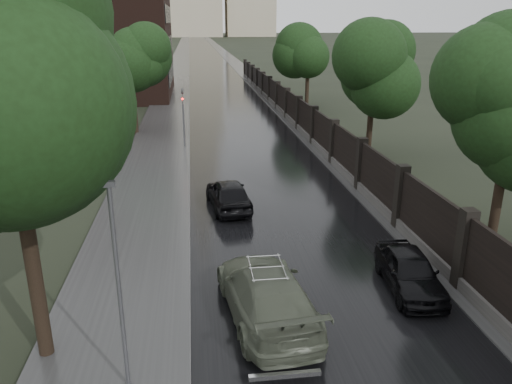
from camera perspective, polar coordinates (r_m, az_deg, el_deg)
name	(u,v)px	position (r m, az deg, el deg)	size (l,w,h in m)	color
road	(200,44)	(198.45, -6.46, 16.41)	(8.00, 420.00, 0.02)	black
sidewalk_left	(184,44)	(198.42, -8.26, 16.36)	(4.00, 420.00, 0.16)	#2D2D2D
verge_right	(214,44)	(198.62, -4.80, 16.47)	(3.00, 420.00, 0.08)	#2D2D2D
fence_right	(294,113)	(41.71, 4.34, 9.01)	(0.45, 75.72, 2.70)	#383533
tree_left_near	(7,106)	(12.03, -26.55, 8.83)	(5.44, 5.44, 9.16)	black
tree_left_far	(131,63)	(38.60, -14.10, 14.06)	(4.25, 4.25, 7.39)	black
tree_right_a	(511,116)	(19.97, 27.15, 7.70)	(4.08, 4.08, 7.01)	black
tree_right_b	(374,76)	(32.40, 13.29, 12.78)	(4.08, 4.08, 7.01)	black
tree_right_c	(308,57)	(49.63, 5.98, 15.11)	(4.08, 4.08, 7.01)	black
lamp_post	(119,289)	(11.29, -15.38, -10.67)	(0.25, 0.12, 5.11)	#59595E
traffic_light	(183,113)	(33.74, -8.32, 8.92)	(0.16, 0.32, 4.00)	#59595E
brick_building	(56,4)	(61.96, -21.92, 19.35)	(24.00, 18.00, 20.00)	black
volga_sedan	(266,294)	(14.48, 1.21, -11.52)	(2.20, 5.42, 1.57)	#4C5342
hatchback_left	(228,194)	(22.71, -3.17, -0.22)	(1.65, 4.09, 1.39)	black
car_right_near	(410,271)	(16.71, 17.16, -8.61)	(1.51, 3.75, 1.28)	black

